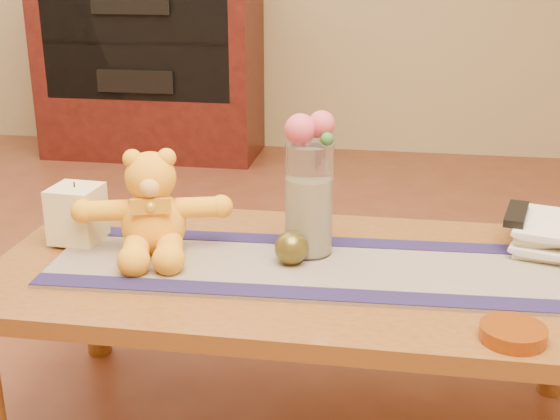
% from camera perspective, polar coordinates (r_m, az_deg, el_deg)
% --- Properties ---
extents(coffee_table_top, '(1.40, 0.70, 0.04)m').
position_cam_1_polar(coffee_table_top, '(1.69, 1.68, -4.90)').
color(coffee_table_top, brown).
rests_on(coffee_table_top, floor).
extents(table_leg_bl, '(0.07, 0.07, 0.41)m').
position_cam_1_polar(table_leg_bl, '(2.20, -14.11, -5.88)').
color(table_leg_bl, brown).
rests_on(table_leg_bl, floor).
extents(table_leg_br, '(0.07, 0.07, 0.41)m').
position_cam_1_polar(table_leg_br, '(2.08, 20.70, -8.17)').
color(table_leg_br, brown).
rests_on(table_leg_br, floor).
extents(persian_runner, '(1.21, 0.40, 0.01)m').
position_cam_1_polar(persian_runner, '(1.66, 2.97, -4.42)').
color(persian_runner, '#211A49').
rests_on(persian_runner, coffee_table_top).
extents(runner_border_near, '(1.20, 0.11, 0.00)m').
position_cam_1_polar(runner_border_near, '(1.53, 2.57, -6.44)').
color(runner_border_near, '#1B1642').
rests_on(runner_border_near, persian_runner).
extents(runner_border_far, '(1.20, 0.11, 0.00)m').
position_cam_1_polar(runner_border_far, '(1.79, 3.31, -2.41)').
color(runner_border_far, '#1B1642').
rests_on(runner_border_far, persian_runner).
extents(teddy_bear, '(0.40, 0.36, 0.23)m').
position_cam_1_polar(teddy_bear, '(1.73, -9.81, 0.51)').
color(teddy_bear, '#F8A61F').
rests_on(teddy_bear, persian_runner).
extents(pillar_candle, '(0.12, 0.12, 0.13)m').
position_cam_1_polar(pillar_candle, '(1.85, -15.37, -0.26)').
color(pillar_candle, beige).
rests_on(pillar_candle, persian_runner).
extents(candle_wick, '(0.00, 0.00, 0.01)m').
position_cam_1_polar(candle_wick, '(1.82, -15.58, 1.90)').
color(candle_wick, black).
rests_on(candle_wick, pillar_candle).
extents(glass_vase, '(0.11, 0.11, 0.26)m').
position_cam_1_polar(glass_vase, '(1.69, 2.25, 0.82)').
color(glass_vase, silver).
rests_on(glass_vase, persian_runner).
extents(potpourri_fill, '(0.09, 0.09, 0.18)m').
position_cam_1_polar(potpourri_fill, '(1.70, 2.23, -0.43)').
color(potpourri_fill, beige).
rests_on(potpourri_fill, glass_vase).
extents(rose_left, '(0.07, 0.07, 0.07)m').
position_cam_1_polar(rose_left, '(1.63, 1.58, 6.24)').
color(rose_left, '#CB475E').
rests_on(rose_left, glass_vase).
extents(rose_right, '(0.06, 0.06, 0.06)m').
position_cam_1_polar(rose_right, '(1.64, 3.22, 6.63)').
color(rose_right, '#CB475E').
rests_on(rose_right, glass_vase).
extents(blue_flower_back, '(0.04, 0.04, 0.04)m').
position_cam_1_polar(blue_flower_back, '(1.67, 2.81, 6.31)').
color(blue_flower_back, '#474A9A').
rests_on(blue_flower_back, glass_vase).
extents(blue_flower_side, '(0.04, 0.04, 0.04)m').
position_cam_1_polar(blue_flower_side, '(1.67, 1.38, 5.98)').
color(blue_flower_side, '#474A9A').
rests_on(blue_flower_side, glass_vase).
extents(leaf_sprig, '(0.03, 0.03, 0.03)m').
position_cam_1_polar(leaf_sprig, '(1.62, 3.63, 5.48)').
color(leaf_sprig, '#33662D').
rests_on(leaf_sprig, glass_vase).
extents(bronze_ball, '(0.09, 0.09, 0.08)m').
position_cam_1_polar(bronze_ball, '(1.65, 0.87, -2.94)').
color(bronze_ball, '#534A1B').
rests_on(bronze_ball, persian_runner).
extents(book_bottom, '(0.20, 0.25, 0.02)m').
position_cam_1_polar(book_bottom, '(1.87, 17.55, -2.34)').
color(book_bottom, beige).
rests_on(book_bottom, coffee_table_top).
extents(book_lower, '(0.22, 0.26, 0.02)m').
position_cam_1_polar(book_lower, '(1.86, 17.75, -1.86)').
color(book_lower, beige).
rests_on(book_lower, book_bottom).
extents(book_upper, '(0.19, 0.24, 0.02)m').
position_cam_1_polar(book_upper, '(1.86, 17.50, -1.19)').
color(book_upper, beige).
rests_on(book_upper, book_lower).
extents(book_top, '(0.22, 0.26, 0.02)m').
position_cam_1_polar(book_top, '(1.85, 17.85, -0.73)').
color(book_top, beige).
rests_on(book_top, book_upper).
extents(tv_remote, '(0.08, 0.17, 0.02)m').
position_cam_1_polar(tv_remote, '(1.84, 17.76, -0.29)').
color(tv_remote, black).
rests_on(tv_remote, book_top).
extents(amber_dish, '(0.16, 0.16, 0.03)m').
position_cam_1_polar(amber_dish, '(1.43, 17.50, -9.06)').
color(amber_dish, '#BF5914').
rests_on(amber_dish, coffee_table_top).
extents(media_cabinet, '(1.20, 0.50, 1.10)m').
position_cam_1_polar(media_cabinet, '(4.28, -9.96, 11.46)').
color(media_cabinet, black).
rests_on(media_cabinet, floor).
extents(cabinet_cavity, '(1.02, 0.03, 0.61)m').
position_cam_1_polar(cabinet_cavity, '(4.05, -11.15, 12.52)').
color(cabinet_cavity, black).
rests_on(cabinet_cavity, media_cabinet).
extents(cabinet_shelf, '(1.02, 0.20, 0.02)m').
position_cam_1_polar(cabinet_shelf, '(4.13, -10.74, 12.67)').
color(cabinet_shelf, black).
rests_on(cabinet_shelf, media_cabinet).
extents(stereo_upper, '(0.42, 0.28, 0.10)m').
position_cam_1_polar(stereo_upper, '(4.13, -10.82, 15.43)').
color(stereo_upper, black).
rests_on(stereo_upper, media_cabinet).
extents(stereo_lower, '(0.42, 0.28, 0.12)m').
position_cam_1_polar(stereo_lower, '(4.17, -10.48, 10.01)').
color(stereo_lower, black).
rests_on(stereo_lower, media_cabinet).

